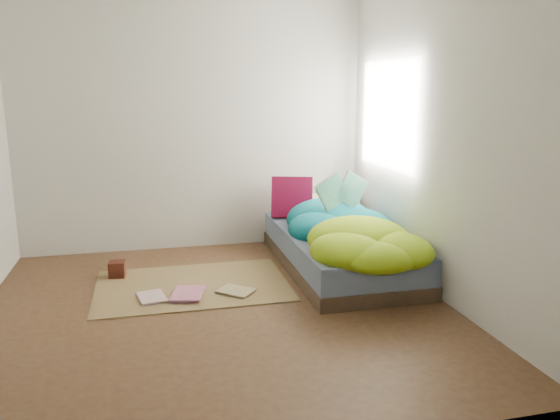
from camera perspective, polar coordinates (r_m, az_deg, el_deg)
The scene contains 12 objects.
ground at distance 4.24m, azimuth -6.44°, elevation -10.28°, with size 3.50×3.50×0.00m, color #46291B.
room_walls at distance 3.92m, azimuth -6.86°, elevation 12.27°, with size 3.54×3.54×2.62m.
bed at distance 5.11m, azimuth 6.18°, elevation -4.22°, with size 1.00×2.00×0.34m.
duvet at distance 4.82m, azimuth 7.16°, elevation -1.07°, with size 0.96×1.84×0.34m, color #075D6D, non-canonical shape.
rug at distance 4.73m, azimuth -9.11°, elevation -7.79°, with size 1.60×1.10×0.01m, color brown.
pillow_floral at distance 5.81m, azimuth 5.12°, elevation 0.35°, with size 0.65×0.40×0.15m, color #F0E7CF.
pillow_magenta at distance 5.58m, azimuth 1.28°, elevation 1.30°, with size 0.42×0.13×0.42m, color #450426.
open_book at distance 5.03m, azimuth 6.55°, elevation 3.09°, with size 0.45×0.10×0.27m, color #297F37, non-canonical shape.
wooden_box at distance 5.06m, azimuth -16.65°, elevation -5.93°, with size 0.14×0.14×0.14m, color #3A1D0D.
floor_book_a at distance 4.48m, azimuth -14.54°, elevation -9.02°, with size 0.20×0.28×0.02m, color beige.
floor_book_b at distance 4.51m, azimuth -11.20°, elevation -8.61°, with size 0.25×0.34×0.03m, color #CC7597.
floor_book_c at distance 4.44m, azimuth -5.31°, elevation -8.87°, with size 0.21×0.28×0.02m, color tan.
Camera 1 is at (-0.45, -3.88, 1.64)m, focal length 35.00 mm.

